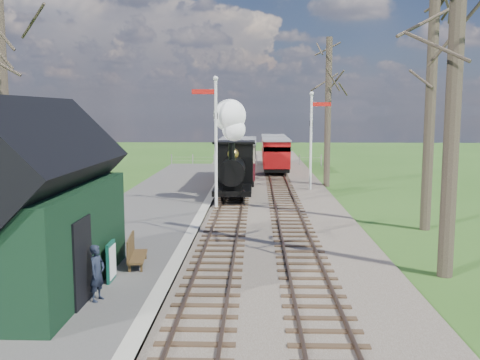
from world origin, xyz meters
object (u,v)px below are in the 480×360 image
at_px(red_carriage_a, 276,155).
at_px(sign_board, 111,262).
at_px(locomotive, 233,157).
at_px(station_shed, 33,208).
at_px(person, 97,273).
at_px(red_carriage_b, 274,149).
at_px(bench, 134,252).
at_px(coach, 238,159).
at_px(semaphore_near, 214,133).
at_px(semaphore_far, 312,133).

relative_size(red_carriage_a, sign_board, 4.75).
xyz_separation_m(locomotive, red_carriage_a, (2.61, 11.96, -0.83)).
relative_size(station_shed, person, 4.72).
relative_size(red_carriage_b, person, 3.67).
height_order(red_carriage_b, bench, red_carriage_b).
bearing_deg(coach, semaphore_near, -95.18).
bearing_deg(bench, coach, 82.75).
height_order(sign_board, person, person).
height_order(locomotive, person, locomotive).
xyz_separation_m(station_shed, semaphore_near, (3.53, 12.00, 1.35)).
height_order(red_carriage_a, red_carriage_b, same).
bearing_deg(red_carriage_a, semaphore_far, -78.04).
bearing_deg(sign_board, red_carriage_a, 78.54).
bearing_deg(bench, person, -93.84).
distance_m(station_shed, person, 2.38).
bearing_deg(semaphore_near, red_carriage_a, 76.81).
bearing_deg(red_carriage_a, sign_board, -101.46).
bearing_deg(station_shed, sign_board, 22.67).
height_order(sign_board, bench, sign_board).
relative_size(semaphore_far, person, 4.28).
bearing_deg(coach, person, -96.79).
relative_size(red_carriage_a, bench, 3.16).
bearing_deg(locomotive, semaphore_far, 39.30).
bearing_deg(person, red_carriage_b, 6.44).
relative_size(semaphore_far, sign_board, 5.54).
relative_size(coach, red_carriage_b, 1.63).
xyz_separation_m(red_carriage_b, person, (-5.13, -32.64, -0.58)).
height_order(station_shed, semaphore_far, semaphore_far).
relative_size(coach, red_carriage_a, 1.63).
bearing_deg(bench, station_shed, -132.66).
relative_size(station_shed, red_carriage_a, 1.28).
xyz_separation_m(semaphore_near, locomotive, (0.76, 2.41, -1.34)).
xyz_separation_m(semaphore_far, bench, (-6.71, -15.87, -2.75)).
bearing_deg(locomotive, semaphore_near, -107.44).
bearing_deg(red_carriage_b, semaphore_far, -82.71).
xyz_separation_m(semaphore_far, coach, (-4.37, 2.48, -1.69)).
height_order(semaphore_near, person, semaphore_near).
bearing_deg(red_carriage_a, red_carriage_b, 90.00).
bearing_deg(semaphore_far, red_carriage_a, 101.96).
relative_size(bench, person, 1.16).
distance_m(semaphore_far, person, 20.15).
distance_m(semaphore_far, bench, 17.45).
bearing_deg(red_carriage_b, locomotive, -98.51).
relative_size(locomotive, person, 3.73).
xyz_separation_m(locomotive, sign_board, (-2.59, -13.70, -1.56)).
height_order(coach, bench, coach).
distance_m(semaphore_far, sign_board, 18.83).
bearing_deg(semaphore_far, coach, 150.44).
bearing_deg(person, station_shed, 82.03).
relative_size(semaphore_near, locomotive, 1.25).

